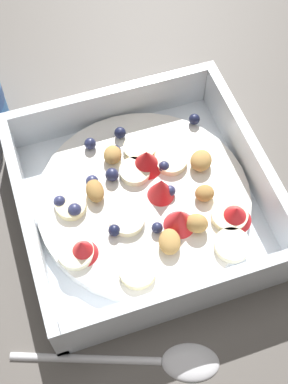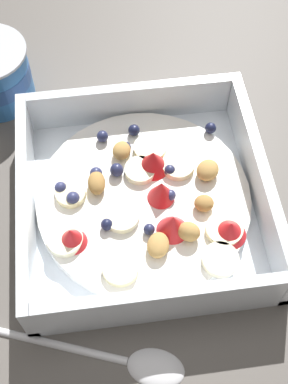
# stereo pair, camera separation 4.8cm
# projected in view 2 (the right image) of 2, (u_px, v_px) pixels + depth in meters

# --- Properties ---
(ground_plane) EXTENTS (2.40, 2.40, 0.00)m
(ground_plane) POSITION_uv_depth(u_px,v_px,m) (142.00, 194.00, 0.51)
(ground_plane) COLOR #56514C
(fruit_bowl) EXTENTS (0.22, 0.22, 0.06)m
(fruit_bowl) POSITION_uv_depth(u_px,v_px,m) (145.00, 200.00, 0.49)
(fruit_bowl) COLOR white
(fruit_bowl) RESTS_ON ground
(spoon) EXTENTS (0.08, 0.17, 0.01)m
(spoon) POSITION_uv_depth(u_px,v_px,m) (124.00, 360.00, 0.42)
(spoon) COLOR silver
(spoon) RESTS_ON ground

